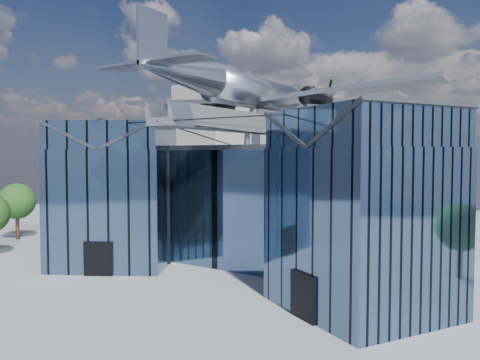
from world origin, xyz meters
The scene contains 4 objects.
ground_plane centered at (0.00, 0.00, 0.00)m, with size 120.00×120.00×0.00m, color gray.
museum centered at (0.00, 5.82, 5.54)m, with size 32.88×24.50×17.60m.
bg_towers centered at (1.45, 50.49, 10.01)m, with size 77.00×24.50×26.00m.
tree_side_w centered at (-28.31, 1.04, 4.10)m, with size 4.13×4.13×6.07m.
Camera 1 is at (19.57, -27.63, 9.06)m, focal length 35.00 mm.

